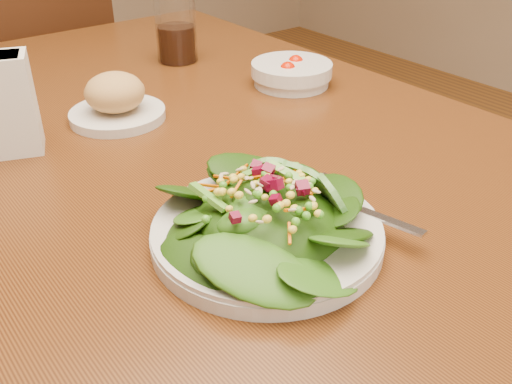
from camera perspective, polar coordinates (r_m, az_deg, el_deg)
dining_table at (r=0.96m, az=-6.22°, el=0.34°), size 0.90×1.40×0.75m
chair_far at (r=1.85m, az=-20.69°, el=8.24°), size 0.49×0.49×0.91m
salad_plate at (r=0.64m, az=1.77°, el=-2.63°), size 0.27×0.26×0.08m
bread_plate at (r=0.97m, az=-13.84°, el=8.84°), size 0.16×0.16×0.08m
tomato_bowl at (r=1.10m, az=3.57°, el=11.77°), size 0.15×0.15×0.05m
drinking_glass at (r=1.24m, az=-8.00°, el=15.66°), size 0.08×0.08×0.15m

